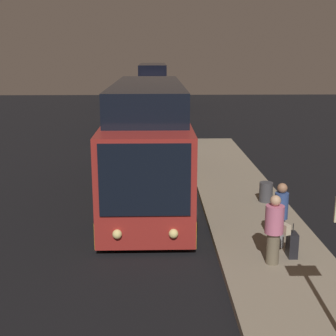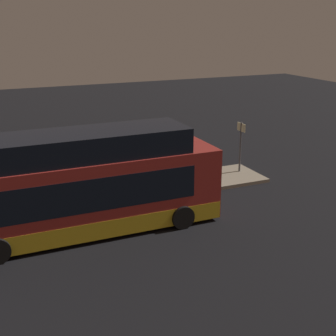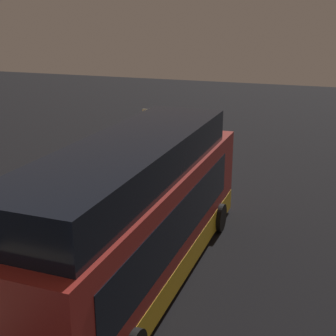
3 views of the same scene
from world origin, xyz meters
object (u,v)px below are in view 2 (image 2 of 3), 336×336
object	(u,v)px
passenger_waiting	(192,165)
sign_post	(241,141)
passenger_boarding	(171,164)
trash_bin	(95,183)
suitcase	(181,174)
bus_lead	(79,189)

from	to	relation	value
passenger_waiting	sign_post	world-z (taller)	sign_post
passenger_boarding	passenger_waiting	size ratio (longest dim) A/B	1.01
passenger_waiting	trash_bin	bearing A→B (deg)	145.15
suitcase	sign_post	size ratio (longest dim) A/B	0.32
bus_lead	passenger_waiting	distance (m)	6.95
passenger_boarding	suitcase	xyz separation A→B (m)	(0.63, 0.15, -0.60)
bus_lead	passenger_boarding	xyz separation A→B (m)	(5.27, 3.39, -0.67)
passenger_boarding	trash_bin	world-z (taller)	passenger_boarding
bus_lead	trash_bin	size ratio (longest dim) A/B	16.56
passenger_waiting	suitcase	world-z (taller)	passenger_waiting
passenger_boarding	sign_post	xyz separation A→B (m)	(4.01, 0.10, 0.74)
passenger_waiting	sign_post	distance (m)	3.17
sign_post	trash_bin	size ratio (longest dim) A/B	4.05
passenger_boarding	sign_post	world-z (taller)	sign_post
passenger_boarding	trash_bin	distance (m)	3.75
passenger_boarding	sign_post	size ratio (longest dim) A/B	0.64
passenger_waiting	suitcase	bearing A→B (deg)	98.30
suitcase	sign_post	distance (m)	3.63
passenger_boarding	passenger_waiting	distance (m)	1.05
bus_lead	passenger_boarding	distance (m)	6.30
passenger_boarding	suitcase	world-z (taller)	passenger_boarding
passenger_boarding	sign_post	distance (m)	4.07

